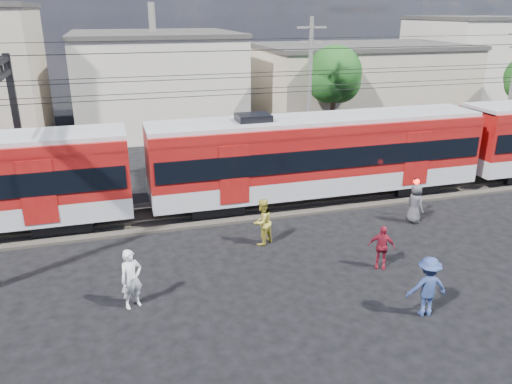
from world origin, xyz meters
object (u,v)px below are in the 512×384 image
crossing_signal (416,190)px  pedestrian_c (427,287)px  pedestrian_a (131,279)px  commuter_train (322,153)px

crossing_signal → pedestrian_c: bearing=-120.4°
pedestrian_a → pedestrian_c: size_ratio=1.01×
pedestrian_c → crossing_signal: 8.01m
commuter_train → crossing_signal: size_ratio=27.22×
pedestrian_a → commuter_train: bearing=14.1°
crossing_signal → pedestrian_a: bearing=-162.8°
pedestrian_a → pedestrian_c: 9.10m
pedestrian_c → commuter_train: bearing=-86.4°
pedestrian_a → pedestrian_c: pedestrian_a is taller
commuter_train → crossing_signal: 4.64m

